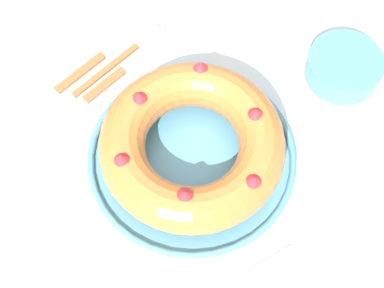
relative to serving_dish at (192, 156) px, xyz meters
The scene contains 8 objects.
ground_plane 0.77m from the serving_dish, 54.22° to the right, with size 8.00×8.00×0.00m, color gray.
dining_table 0.10m from the serving_dish, 54.22° to the right, with size 1.43×1.21×0.76m.
serving_dish is the anchor object (origin of this frame).
bundt_cake 0.05m from the serving_dish, 24.74° to the left, with size 0.31×0.31×0.09m.
fork 0.25m from the serving_dish, 165.48° to the left, with size 0.02×0.22×0.01m.
serving_knife 0.27m from the serving_dish, behind, with size 0.02×0.25×0.01m.
cake_knife 0.22m from the serving_dish, behind, with size 0.02×0.21×0.01m.
side_bowl 0.33m from the serving_dish, 76.66° to the left, with size 0.14×0.14×0.05m, color #518EB2.
Camera 1 is at (0.24, -0.23, 1.61)m, focal length 50.00 mm.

